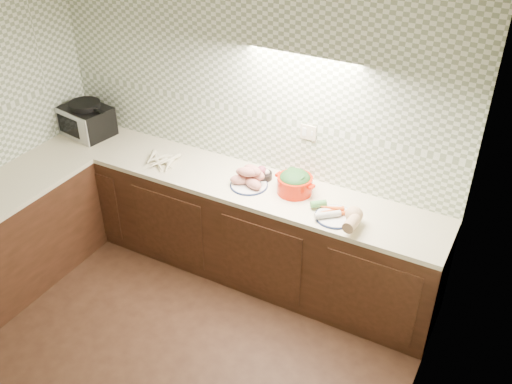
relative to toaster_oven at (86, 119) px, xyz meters
The scene contains 8 objects.
room 2.27m from the toaster_oven, 44.76° to the right, with size 3.60×3.60×2.60m.
counter 1.37m from the toaster_oven, 44.58° to the right, with size 3.60×3.60×0.90m.
toaster_oven is the anchor object (origin of this frame).
parsnip_pile 0.94m from the toaster_oven, ahead, with size 0.38×0.34×0.06m.
sweet_potato_plate 1.76m from the toaster_oven, ahead, with size 0.30×0.30×0.18m.
onion_bowl 1.81m from the toaster_oven, ahead, with size 0.15×0.15×0.11m.
dutch_oven 2.12m from the toaster_oven, ahead, with size 0.35×0.32×0.19m.
veg_plate 2.60m from the toaster_oven, ahead, with size 0.46×0.31×0.14m.
Camera 1 is at (2.08, -1.90, 3.35)m, focal length 40.00 mm.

